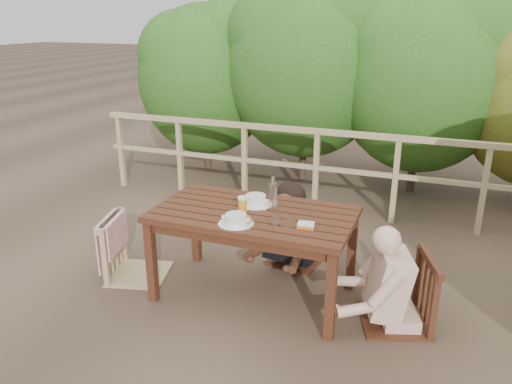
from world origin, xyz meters
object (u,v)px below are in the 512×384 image
(beer_glass, at_px, (242,205))
(woman, at_px, (298,198))
(soup_far, at_px, (256,200))
(bread_roll, at_px, (244,219))
(chair_far, at_px, (297,216))
(bottle, at_px, (273,194))
(chair_right, at_px, (400,261))
(chair_left, at_px, (135,222))
(tumbler, at_px, (275,223))
(soup_near, at_px, (236,220))
(diner_right, at_px, (406,245))
(table, at_px, (254,254))
(butter_tub, at_px, (306,226))

(beer_glass, bearing_deg, woman, 73.08)
(soup_far, xyz_separation_m, bread_roll, (0.05, -0.38, -0.01))
(chair_far, relative_size, bottle, 3.31)
(chair_far, bearing_deg, woman, 99.11)
(soup_far, relative_size, bread_roll, 2.34)
(chair_right, height_order, soup_far, chair_right)
(chair_left, height_order, woman, woman)
(tumbler, bearing_deg, soup_near, -167.21)
(diner_right, height_order, soup_near, diner_right)
(table, xyz_separation_m, bottle, (0.12, 0.12, 0.51))
(chair_right, distance_m, beer_glass, 1.27)
(table, bearing_deg, bread_roll, -87.85)
(chair_far, relative_size, soup_far, 3.28)
(table, relative_size, diner_right, 1.22)
(tumbler, distance_m, butter_tub, 0.23)
(soup_near, xyz_separation_m, bottle, (0.16, 0.39, 0.10))
(chair_left, distance_m, bread_roll, 1.13)
(chair_right, xyz_separation_m, bottle, (-1.04, 0.11, 0.36))
(chair_right, bearing_deg, table, -108.58)
(chair_left, distance_m, soup_near, 1.10)
(chair_left, bearing_deg, chair_right, -102.83)
(soup_far, bearing_deg, chair_right, -7.01)
(chair_left, bearing_deg, bread_roll, -112.66)
(soup_near, relative_size, beer_glass, 1.86)
(tumbler, relative_size, butter_tub, 0.61)
(chair_right, height_order, bread_roll, chair_right)
(table, relative_size, soup_near, 5.87)
(diner_right, distance_m, soup_near, 1.26)
(woman, distance_m, bread_roll, 0.97)
(beer_glass, xyz_separation_m, tumbler, (0.33, -0.16, -0.04))
(woman, height_order, tumbler, woman)
(bottle, bearing_deg, diner_right, -5.74)
(diner_right, distance_m, soup_far, 1.24)
(soup_near, height_order, bottle, bottle)
(bread_roll, xyz_separation_m, butter_tub, (0.47, 0.06, -0.01))
(table, bearing_deg, diner_right, 0.41)
(table, relative_size, chair_right, 1.53)
(table, height_order, bread_roll, bread_roll)
(chair_left, height_order, chair_far, chair_left)
(woman, bearing_deg, diner_right, 154.29)
(butter_tub, bearing_deg, beer_glass, 161.73)
(chair_left, distance_m, beer_glass, 1.05)
(bottle, bearing_deg, chair_right, -5.90)
(table, relative_size, beer_glass, 10.92)
(chair_left, distance_m, soup_far, 1.10)
(bread_roll, distance_m, beer_glass, 0.20)
(bread_roll, xyz_separation_m, bottle, (0.11, 0.34, 0.11))
(bread_roll, bearing_deg, diner_right, 11.04)
(woman, distance_m, soup_near, 1.03)
(woman, relative_size, bread_roll, 10.46)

